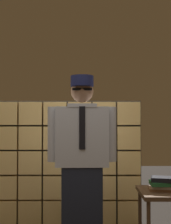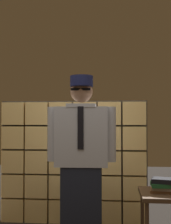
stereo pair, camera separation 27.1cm
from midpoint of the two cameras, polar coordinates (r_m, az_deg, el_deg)
glass_block_wall at (r=3.80m, az=-0.31°, el=-9.38°), size 1.82×0.10×1.52m
standing_person at (r=2.99m, az=1.88°, el=-8.76°), size 0.67×0.28×1.69m
side_table at (r=3.16m, az=17.61°, el=-15.51°), size 0.52×0.52×0.57m
book_stack at (r=3.10m, az=16.77°, el=-13.01°), size 0.27×0.21×0.14m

